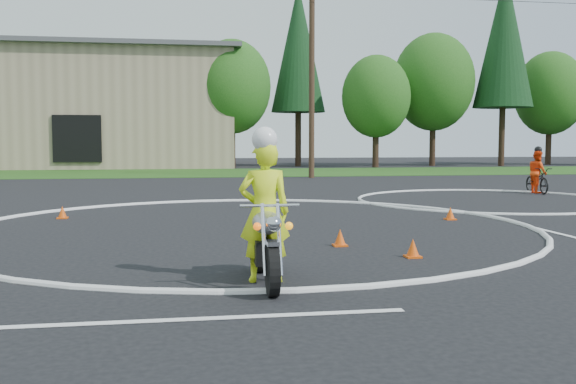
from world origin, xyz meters
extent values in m
plane|color=black|center=(0.00, 0.00, 0.00)|extent=(120.00, 120.00, 0.00)
cube|color=#1E4714|center=(0.00, 27.00, 0.01)|extent=(120.00, 10.00, 0.02)
torus|color=silver|center=(0.00, 3.00, 0.01)|extent=(12.12, 12.12, 0.12)
torus|color=silver|center=(8.00, 8.00, 0.01)|extent=(8.10, 8.10, 0.10)
cube|color=silver|center=(-3.00, -4.00, 0.01)|extent=(8.00, 0.12, 0.01)
cylinder|color=black|center=(-0.31, -3.14, 0.31)|extent=(0.13, 0.62, 0.62)
cylinder|color=black|center=(-0.29, -1.69, 0.31)|extent=(0.13, 0.62, 0.62)
cube|color=black|center=(-0.30, -2.36, 0.41)|extent=(0.30, 0.57, 0.31)
ellipsoid|color=#9E9EA3|center=(-0.30, -2.57, 0.81)|extent=(0.38, 0.67, 0.29)
cube|color=black|center=(-0.29, -2.05, 0.77)|extent=(0.28, 0.63, 0.10)
cylinder|color=silver|center=(-0.40, -3.06, 0.67)|extent=(0.05, 0.37, 0.83)
cylinder|color=white|center=(-0.22, -3.06, 0.67)|extent=(0.05, 0.37, 0.83)
cube|color=silver|center=(-0.31, -3.16, 0.64)|extent=(0.15, 0.23, 0.05)
cylinder|color=white|center=(-0.31, -2.88, 1.06)|extent=(0.73, 0.05, 0.04)
sphere|color=#BABBC1|center=(-0.31, -3.24, 0.88)|extent=(0.19, 0.19, 0.19)
sphere|color=#E1540B|center=(-0.50, -3.22, 0.85)|extent=(0.09, 0.09, 0.09)
sphere|color=orange|center=(-0.13, -3.23, 0.85)|extent=(0.09, 0.09, 0.09)
cylinder|color=silver|center=(-0.13, -1.95, 0.31)|extent=(0.10, 0.83, 0.08)
imported|color=#E4FF1A|center=(-0.30, -2.31, 0.92)|extent=(0.67, 0.45, 1.83)
sphere|color=white|center=(-0.30, -2.36, 1.86)|extent=(0.33, 0.33, 0.33)
imported|color=black|center=(11.02, 10.37, 0.45)|extent=(0.78, 1.78, 0.91)
imported|color=#FF420D|center=(11.02, 10.37, 0.75)|extent=(0.64, 0.79, 1.51)
sphere|color=black|center=(11.02, 10.37, 1.53)|extent=(0.26, 0.26, 0.26)
cone|color=#E74E0C|center=(-4.19, 5.27, 0.15)|extent=(0.22, 0.22, 0.30)
cube|color=#E74E0C|center=(-4.19, 5.27, 0.01)|extent=(0.24, 0.24, 0.03)
cone|color=#E74E0C|center=(2.23, -0.97, 0.15)|extent=(0.22, 0.22, 0.30)
cube|color=#E74E0C|center=(2.23, -0.97, 0.01)|extent=(0.24, 0.24, 0.03)
cone|color=#E74E0C|center=(4.82, 3.56, 0.15)|extent=(0.22, 0.22, 0.30)
cube|color=#E74E0C|center=(4.82, 3.56, 0.01)|extent=(0.24, 0.24, 0.03)
cone|color=#E74E0C|center=(1.36, 0.29, 0.15)|extent=(0.22, 0.22, 0.30)
cube|color=#E74E0C|center=(1.36, 0.29, 0.01)|extent=(0.24, 0.24, 0.03)
cube|color=black|center=(-8.00, 31.90, 2.00)|extent=(3.00, 0.16, 3.00)
cylinder|color=#382619|center=(2.00, 34.00, 1.62)|extent=(0.44, 0.44, 3.24)
ellipsoid|color=#1E5116|center=(2.00, 34.00, 5.58)|extent=(5.40, 5.40, 6.48)
cylinder|color=#382619|center=(7.00, 36.00, 1.98)|extent=(0.44, 0.44, 3.96)
cone|color=black|center=(7.00, 36.00, 8.63)|extent=(3.96, 3.96, 9.35)
cylinder|color=#382619|center=(12.00, 33.00, 1.44)|extent=(0.44, 0.44, 2.88)
ellipsoid|color=#1E5116|center=(12.00, 33.00, 4.96)|extent=(4.80, 4.80, 5.76)
cylinder|color=#382619|center=(17.00, 35.00, 1.80)|extent=(0.44, 0.44, 3.60)
ellipsoid|color=#1E5116|center=(17.00, 35.00, 6.20)|extent=(6.00, 6.00, 7.20)
cylinder|color=#382619|center=(22.00, 34.00, 2.16)|extent=(0.44, 0.44, 4.32)
cone|color=black|center=(22.00, 34.00, 9.42)|extent=(4.32, 4.32, 10.20)
cylinder|color=#382619|center=(27.00, 36.00, 1.62)|extent=(0.44, 0.44, 3.24)
ellipsoid|color=#1E5116|center=(27.00, 36.00, 5.58)|extent=(5.40, 5.40, 6.48)
cylinder|color=#382619|center=(-2.00, 35.00, 1.44)|extent=(0.44, 0.44, 2.88)
ellipsoid|color=#1E5116|center=(-2.00, 35.00, 4.96)|extent=(4.80, 4.80, 5.76)
cylinder|color=#473321|center=(5.00, 21.00, 5.00)|extent=(0.28, 0.28, 10.00)
cylinder|color=black|center=(15.00, 21.55, 9.20)|extent=(20.00, 0.02, 0.02)
camera|label=1|loc=(-1.33, -10.54, 1.83)|focal=40.00mm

